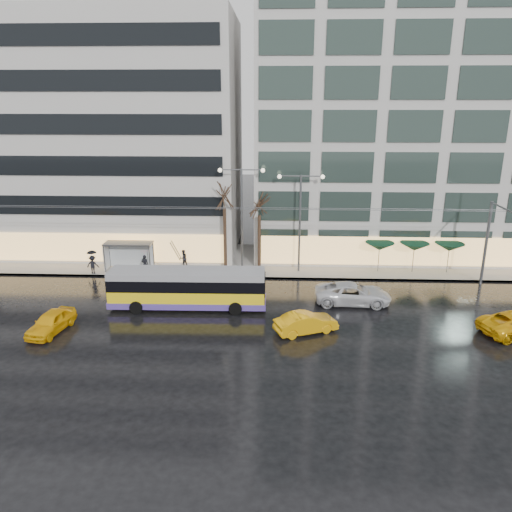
# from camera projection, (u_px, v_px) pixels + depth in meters

# --- Properties ---
(ground) EXTENTS (140.00, 140.00, 0.00)m
(ground) POSITION_uv_depth(u_px,v_px,m) (202.00, 324.00, 34.21)
(ground) COLOR black
(ground) RESTS_ON ground
(sidewalk) EXTENTS (80.00, 10.00, 0.15)m
(sidewalk) POSITION_uv_depth(u_px,v_px,m) (245.00, 260.00, 47.44)
(sidewalk) COLOR gray
(sidewalk) RESTS_ON ground
(kerb) EXTENTS (80.00, 0.10, 0.15)m
(kerb) POSITION_uv_depth(u_px,v_px,m) (241.00, 278.00, 42.73)
(kerb) COLOR slate
(kerb) RESTS_ON ground
(building_left) EXTENTS (34.00, 14.00, 22.00)m
(building_left) POSITION_uv_depth(u_px,v_px,m) (67.00, 136.00, 49.57)
(building_left) COLOR #B6B2AE
(building_left) RESTS_ON sidewalk
(building_right) EXTENTS (32.00, 14.00, 25.00)m
(building_right) POSITION_uv_depth(u_px,v_px,m) (424.00, 121.00, 47.72)
(building_right) COLOR #B6B2AE
(building_right) RESTS_ON sidewalk
(trolleybus) EXTENTS (11.38, 4.48, 5.26)m
(trolleybus) POSITION_uv_depth(u_px,v_px,m) (188.00, 290.00, 36.40)
(trolleybus) COLOR yellow
(trolleybus) RESTS_ON ground
(catenary) EXTENTS (42.24, 5.12, 7.00)m
(catenary) POSITION_uv_depth(u_px,v_px,m) (227.00, 234.00, 40.44)
(catenary) COLOR #595B60
(catenary) RESTS_ON ground
(bus_shelter) EXTENTS (4.20, 1.60, 2.51)m
(bus_shelter) POSITION_uv_depth(u_px,v_px,m) (125.00, 250.00, 44.13)
(bus_shelter) COLOR #595B60
(bus_shelter) RESTS_ON sidewalk
(street_lamp_near) EXTENTS (3.96, 0.36, 9.03)m
(street_lamp_near) POSITION_uv_depth(u_px,v_px,m) (242.00, 206.00, 42.61)
(street_lamp_near) COLOR #595B60
(street_lamp_near) RESTS_ON sidewalk
(street_lamp_far) EXTENTS (3.96, 0.36, 8.53)m
(street_lamp_far) POSITION_uv_depth(u_px,v_px,m) (300.00, 209.00, 42.49)
(street_lamp_far) COLOR #595B60
(street_lamp_far) RESTS_ON sidewalk
(tree_a) EXTENTS (3.20, 3.20, 8.40)m
(tree_a) POSITION_uv_depth(u_px,v_px,m) (224.00, 192.00, 42.52)
(tree_a) COLOR black
(tree_a) RESTS_ON sidewalk
(tree_b) EXTENTS (3.20, 3.20, 7.70)m
(tree_b) POSITION_uv_depth(u_px,v_px,m) (259.00, 200.00, 42.80)
(tree_b) COLOR black
(tree_b) RESTS_ON sidewalk
(parasol_a) EXTENTS (2.50, 2.50, 2.65)m
(parasol_a) POSITION_uv_depth(u_px,v_px,m) (380.00, 246.00, 43.39)
(parasol_a) COLOR #595B60
(parasol_a) RESTS_ON sidewalk
(parasol_b) EXTENTS (2.50, 2.50, 2.65)m
(parasol_b) POSITION_uv_depth(u_px,v_px,m) (414.00, 247.00, 43.27)
(parasol_b) COLOR #595B60
(parasol_b) RESTS_ON sidewalk
(parasol_c) EXTENTS (2.50, 2.50, 2.65)m
(parasol_c) POSITION_uv_depth(u_px,v_px,m) (449.00, 247.00, 43.15)
(parasol_c) COLOR #595B60
(parasol_c) RESTS_ON sidewalk
(taxi_a) EXTENTS (2.34, 4.31, 1.39)m
(taxi_a) POSITION_uv_depth(u_px,v_px,m) (51.00, 322.00, 32.80)
(taxi_a) COLOR yellow
(taxi_a) RESTS_ON ground
(taxi_b) EXTENTS (4.42, 2.96, 1.38)m
(taxi_b) POSITION_uv_depth(u_px,v_px,m) (306.00, 323.00, 32.72)
(taxi_b) COLOR #F3A70C
(taxi_b) RESTS_ON ground
(sedan_silver) EXTENTS (5.74, 2.78, 1.57)m
(sedan_silver) POSITION_uv_depth(u_px,v_px,m) (353.00, 294.00, 37.35)
(sedan_silver) COLOR silver
(sedan_silver) RESTS_ON ground
(pedestrian_a) EXTENTS (1.13, 1.14, 2.19)m
(pedestrian_a) POSITION_uv_depth(u_px,v_px,m) (145.00, 258.00, 42.94)
(pedestrian_a) COLOR black
(pedestrian_a) RESTS_ON sidewalk
(pedestrian_b) EXTENTS (0.94, 0.94, 1.54)m
(pedestrian_b) POSITION_uv_depth(u_px,v_px,m) (183.00, 258.00, 45.20)
(pedestrian_b) COLOR black
(pedestrian_b) RESTS_ON sidewalk
(pedestrian_c) EXTENTS (1.05, 0.83, 2.11)m
(pedestrian_c) POSITION_uv_depth(u_px,v_px,m) (92.00, 261.00, 43.22)
(pedestrian_c) COLOR black
(pedestrian_c) RESTS_ON sidewalk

